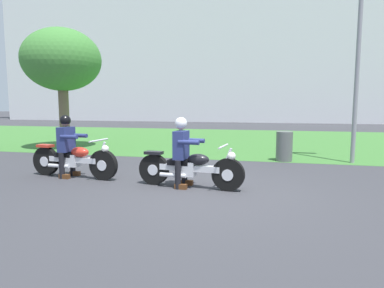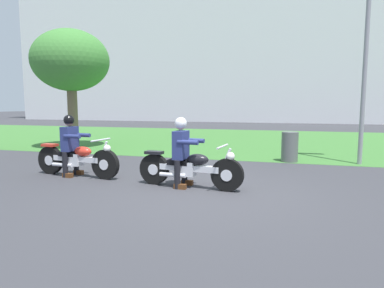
# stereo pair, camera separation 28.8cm
# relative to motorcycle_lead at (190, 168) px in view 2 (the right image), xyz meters

# --- Properties ---
(ground) EXTENTS (120.00, 120.00, 0.00)m
(ground) POSITION_rel_motorcycle_lead_xyz_m (0.30, -0.37, -0.39)
(ground) COLOR #38383D
(grass_verge) EXTENTS (60.00, 12.00, 0.01)m
(grass_verge) POSITION_rel_motorcycle_lead_xyz_m (0.30, 9.42, -0.38)
(grass_verge) COLOR #3D7533
(grass_verge) RESTS_ON ground
(stadium_facade) EXTENTS (45.74, 8.00, 14.80)m
(stadium_facade) POSITION_rel_motorcycle_lead_xyz_m (-3.15, 28.32, 7.01)
(stadium_facade) COLOR silver
(stadium_facade) RESTS_ON ground
(motorcycle_lead) EXTENTS (2.19, 0.66, 0.87)m
(motorcycle_lead) POSITION_rel_motorcycle_lead_xyz_m (0.00, 0.00, 0.00)
(motorcycle_lead) COLOR black
(motorcycle_lead) RESTS_ON ground
(rider_lead) EXTENTS (0.58, 0.50, 1.40)m
(rider_lead) POSITION_rel_motorcycle_lead_xyz_m (-0.17, 0.02, 0.43)
(rider_lead) COLOR black
(rider_lead) RESTS_ON ground
(motorcycle_follow) EXTENTS (2.22, 0.66, 0.89)m
(motorcycle_follow) POSITION_rel_motorcycle_lead_xyz_m (-2.77, 0.29, 0.01)
(motorcycle_follow) COLOR black
(motorcycle_follow) RESTS_ON ground
(rider_follow) EXTENTS (0.58, 0.50, 1.41)m
(rider_follow) POSITION_rel_motorcycle_lead_xyz_m (-2.94, 0.31, 0.44)
(rider_follow) COLOR black
(rider_follow) RESTS_ON ground
(tree_roadside) EXTENTS (2.83, 2.83, 4.40)m
(tree_roadside) POSITION_rel_motorcycle_lead_xyz_m (-5.99, 4.72, 2.84)
(tree_roadside) COLOR brown
(tree_roadside) RESTS_ON ground
(streetlight_pole) EXTENTS (0.96, 0.20, 6.36)m
(streetlight_pole) POSITION_rel_motorcycle_lead_xyz_m (3.89, 3.82, 3.53)
(streetlight_pole) COLOR gray
(streetlight_pole) RESTS_ON ground
(trash_can) EXTENTS (0.47, 0.47, 0.86)m
(trash_can) POSITION_rel_motorcycle_lead_xyz_m (1.92, 3.69, 0.04)
(trash_can) COLOR #595E5B
(trash_can) RESTS_ON ground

